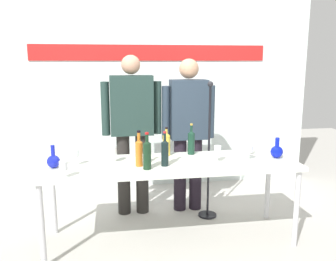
% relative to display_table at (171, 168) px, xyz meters
% --- Properties ---
extents(ground_plane, '(10.00, 10.00, 0.00)m').
position_rel_display_table_xyz_m(ground_plane, '(0.00, 0.00, -0.71)').
color(ground_plane, '#B9B6AE').
extents(back_wall, '(4.34, 0.11, 3.00)m').
position_rel_display_table_xyz_m(back_wall, '(0.00, 1.59, 0.79)').
color(back_wall, silver).
rests_on(back_wall, ground).
extents(display_table, '(2.35, 0.70, 0.77)m').
position_rel_display_table_xyz_m(display_table, '(0.00, 0.00, 0.00)').
color(display_table, silver).
rests_on(display_table, ground).
extents(decanter_blue_left, '(0.11, 0.11, 0.20)m').
position_rel_display_table_xyz_m(decanter_blue_left, '(-1.04, -0.01, 0.12)').
color(decanter_blue_left, '#1621BA').
rests_on(decanter_blue_left, display_table).
extents(decanter_blue_right, '(0.12, 0.12, 0.20)m').
position_rel_display_table_xyz_m(decanter_blue_right, '(1.04, -0.01, 0.12)').
color(decanter_blue_right, '#0B19B8').
rests_on(decanter_blue_right, display_table).
extents(presenter_left, '(0.64, 0.22, 1.75)m').
position_rel_display_table_xyz_m(presenter_left, '(-0.31, 0.67, 0.31)').
color(presenter_left, '#262422').
rests_on(presenter_left, ground).
extents(presenter_right, '(0.59, 0.22, 1.71)m').
position_rel_display_table_xyz_m(presenter_right, '(0.31, 0.67, 0.27)').
color(presenter_right, black).
rests_on(presenter_right, ground).
extents(wine_bottle_0, '(0.07, 0.07, 0.31)m').
position_rel_display_table_xyz_m(wine_bottle_0, '(0.25, 0.26, 0.19)').
color(wine_bottle_0, '#153727').
rests_on(wine_bottle_0, display_table).
extents(wine_bottle_1, '(0.06, 0.06, 0.32)m').
position_rel_display_table_xyz_m(wine_bottle_1, '(-0.29, -0.07, 0.19)').
color(wine_bottle_1, orange).
rests_on(wine_bottle_1, display_table).
extents(wine_bottle_2, '(0.07, 0.07, 0.32)m').
position_rel_display_table_xyz_m(wine_bottle_2, '(-0.23, -0.17, 0.20)').
color(wine_bottle_2, black).
rests_on(wine_bottle_2, display_table).
extents(wine_bottle_3, '(0.08, 0.08, 0.28)m').
position_rel_display_table_xyz_m(wine_bottle_3, '(-0.00, 0.25, 0.18)').
color(wine_bottle_3, gold).
rests_on(wine_bottle_3, display_table).
extents(wine_bottle_4, '(0.07, 0.07, 0.31)m').
position_rel_display_table_xyz_m(wine_bottle_4, '(-0.07, -0.10, 0.19)').
color(wine_bottle_4, black).
rests_on(wine_bottle_4, display_table).
extents(wine_glass_left_0, '(0.06, 0.06, 0.15)m').
position_rel_display_table_xyz_m(wine_glass_left_0, '(-0.85, 0.04, 0.16)').
color(wine_glass_left_0, white).
rests_on(wine_glass_left_0, display_table).
extents(wine_glass_left_1, '(0.07, 0.07, 0.14)m').
position_rel_display_table_xyz_m(wine_glass_left_1, '(-0.91, -0.30, 0.16)').
color(wine_glass_left_1, white).
rests_on(wine_glass_left_1, display_table).
extents(wine_glass_left_2, '(0.07, 0.07, 0.16)m').
position_rel_display_table_xyz_m(wine_glass_left_2, '(-0.52, 0.08, 0.17)').
color(wine_glass_left_2, white).
rests_on(wine_glass_left_2, display_table).
extents(wine_glass_right_0, '(0.07, 0.07, 0.15)m').
position_rel_display_table_xyz_m(wine_glass_right_0, '(0.43, -0.05, 0.16)').
color(wine_glass_right_0, white).
rests_on(wine_glass_right_0, display_table).
extents(wine_glass_right_1, '(0.07, 0.07, 0.14)m').
position_rel_display_table_xyz_m(wine_glass_right_1, '(0.75, -0.02, 0.16)').
color(wine_glass_right_1, white).
rests_on(wine_glass_right_1, display_table).
extents(wine_glass_right_2, '(0.06, 0.06, 0.15)m').
position_rel_display_table_xyz_m(wine_glass_right_2, '(0.82, 0.13, 0.16)').
color(wine_glass_right_2, white).
rests_on(wine_glass_right_2, display_table).
extents(microphone_stand, '(0.20, 0.20, 1.48)m').
position_rel_display_table_xyz_m(microphone_stand, '(0.49, 0.45, -0.22)').
color(microphone_stand, black).
rests_on(microphone_stand, ground).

